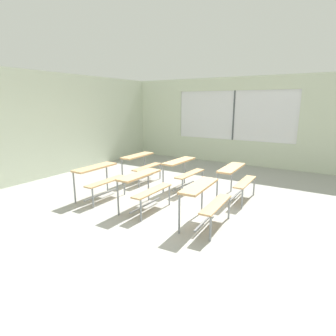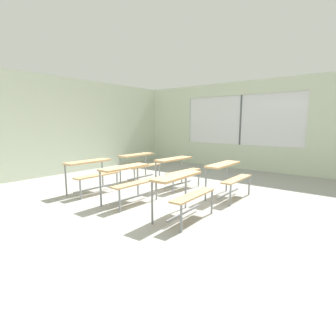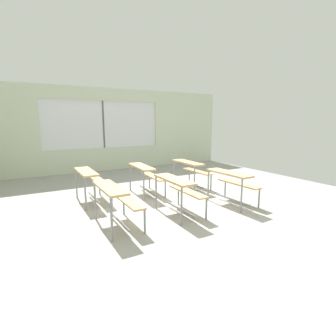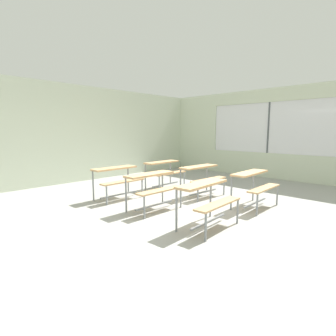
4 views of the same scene
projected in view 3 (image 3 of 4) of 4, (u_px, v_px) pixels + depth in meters
ground at (192, 207)px, 5.60m from camera, size 10.00×9.00×0.05m
wall_right at (120, 131)px, 9.67m from camera, size 0.12×9.00×3.00m
desk_bench_r0c0 at (232, 179)px, 5.61m from camera, size 1.13×0.64×0.74m
desk_bench_r0c1 at (191, 168)px, 7.02m from camera, size 1.11×0.61×0.74m
desk_bench_r1c0 at (179, 187)px, 4.99m from camera, size 1.10×0.60×0.74m
desk_bench_r1c1 at (146, 172)px, 6.37m from camera, size 1.13×0.65×0.74m
desk_bench_r2c0 at (116, 196)px, 4.39m from camera, size 1.10×0.59×0.74m
desk_bench_r2c1 at (91, 178)px, 5.76m from camera, size 1.10×0.59×0.74m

